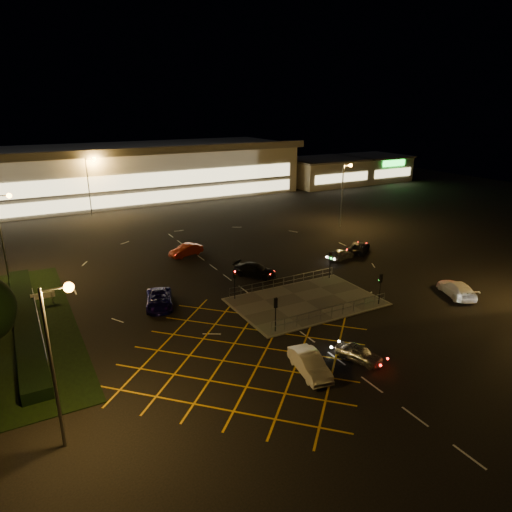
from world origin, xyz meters
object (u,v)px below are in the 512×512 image
signal_sw (276,308)px  car_right_silver (341,254)px  signal_se (380,283)px  signal_nw (235,278)px  signal_ne (330,259)px  car_near_silver (359,353)px  car_far_dkgrey (255,270)px  car_circ_red (186,250)px  car_east_grey (359,247)px  car_approach_white (457,289)px  car_left_blue (159,300)px  car_queue_white (310,364)px

signal_sw → car_right_silver: size_ratio=0.78×
signal_se → signal_nw: same height
signal_nw → signal_ne: size_ratio=1.00×
car_near_silver → car_far_dkgrey: 20.01m
signal_sw → car_circ_red: (0.67, 23.79, -1.62)m
car_east_grey → car_approach_white: car_approach_white is taller
signal_sw → signal_se: same height
signal_se → signal_ne: same height
signal_se → car_near_silver: bearing=39.1°
car_circ_red → car_right_silver: bearing=41.2°
car_near_silver → car_far_dkgrey: size_ratio=0.73×
signal_se → car_left_blue: size_ratio=0.58×
signal_sw → car_east_grey: bearing=-146.9°
car_right_silver → signal_ne: bearing=117.9°
signal_nw → car_east_grey: 22.48m
car_queue_white → car_approach_white: size_ratio=0.88×
car_far_dkgrey → car_east_grey: car_far_dkgrey is taller
signal_nw → signal_ne: bearing=0.0°
car_near_silver → car_approach_white: size_ratio=0.69×
car_left_blue → car_far_dkgrey: car_left_blue is taller
signal_se → car_right_silver: signal_se is taller
signal_ne → car_queue_white: bearing=-131.7°
signal_ne → car_left_blue: size_ratio=0.58×
signal_nw → car_queue_white: bearing=-94.0°
car_near_silver → car_circ_red: (-2.63, 30.85, 0.12)m
signal_nw → signal_ne: 12.00m
car_far_dkgrey → car_east_grey: 16.57m
car_left_blue → car_approach_white: (27.91, -12.20, 0.03)m
car_left_blue → car_right_silver: car_left_blue is taller
signal_sw → car_east_grey: 25.82m
signal_sw → car_queue_white: bearing=81.1°
signal_ne → signal_se: bearing=-90.0°
signal_sw → car_queue_white: size_ratio=0.67×
signal_sw → car_near_silver: (3.30, -7.06, -1.73)m
signal_ne → car_queue_white: 19.65m
car_near_silver → signal_sw: bearing=93.9°
signal_se → car_right_silver: size_ratio=0.78×
car_queue_white → car_far_dkgrey: 20.43m
signal_ne → car_circ_red: signal_ne is taller
signal_ne → car_left_blue: (-19.27, 2.03, -1.62)m
signal_sw → car_approach_white: 20.82m
car_queue_white → car_circ_red: size_ratio=1.04×
car_near_silver → car_east_grey: car_east_grey is taller
signal_se → car_circ_red: bearing=-64.5°
signal_ne → car_near_silver: (-8.70, -15.05, -1.73)m
signal_se → car_left_blue: (-19.27, 10.02, -1.62)m
signal_se → car_circ_red: (-11.33, 23.79, -1.62)m
signal_nw → car_far_dkgrey: (5.06, 4.89, -1.63)m
car_queue_white → car_circ_red: 30.47m
car_queue_white → car_far_dkgrey: size_ratio=0.93×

